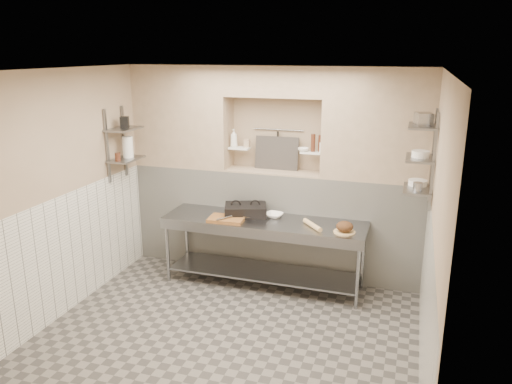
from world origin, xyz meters
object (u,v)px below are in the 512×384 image
at_px(bread_loaf, 345,226).
at_px(rolling_pin, 312,225).
at_px(bowl_alcove, 303,150).
at_px(cutting_board, 227,219).
at_px(panini_press, 246,210).
at_px(prep_table, 263,239).
at_px(bottle_soap, 234,138).
at_px(mixing_bowl, 274,215).
at_px(jug_left, 128,147).

bearing_deg(bread_loaf, rolling_pin, 171.46).
height_order(rolling_pin, bowl_alcove, bowl_alcove).
xyz_separation_m(cutting_board, bread_loaf, (1.49, 0.02, 0.06)).
relative_size(panini_press, bowl_alcove, 4.42).
relative_size(prep_table, panini_press, 4.12).
relative_size(panini_press, bread_loaf, 3.10).
bearing_deg(bottle_soap, rolling_pin, -26.40).
bearing_deg(bread_loaf, bowl_alcove, 134.77).
relative_size(mixing_bowl, rolling_pin, 0.58).
distance_m(prep_table, bowl_alcove, 1.28).
xyz_separation_m(mixing_bowl, jug_left, (-1.95, -0.23, 0.82)).
xyz_separation_m(panini_press, jug_left, (-1.58, -0.18, 0.78)).
xyz_separation_m(cutting_board, bowl_alcove, (0.81, 0.70, 0.81)).
relative_size(prep_table, rolling_pin, 6.66).
relative_size(rolling_pin, jug_left, 1.40).
relative_size(cutting_board, mixing_bowl, 1.96).
distance_m(panini_press, bowl_alcove, 1.09).
xyz_separation_m(bread_loaf, jug_left, (-2.90, 0.06, 0.78)).
distance_m(panini_press, bottle_soap, 1.01).
bearing_deg(bottle_soap, panini_press, -54.22).
relative_size(mixing_bowl, bowl_alcove, 1.60).
distance_m(rolling_pin, bottle_soap, 1.65).
bearing_deg(jug_left, rolling_pin, -0.03).
bearing_deg(bread_loaf, prep_table, 172.84).
height_order(panini_press, jug_left, jug_left).
distance_m(cutting_board, rolling_pin, 1.09).
bearing_deg(mixing_bowl, bowl_alcove, 54.76).
bearing_deg(rolling_pin, prep_table, 173.70).
bearing_deg(mixing_bowl, rolling_pin, -22.38).
bearing_deg(panini_press, bread_loaf, -29.50).
height_order(panini_press, rolling_pin, panini_press).
bearing_deg(jug_left, mixing_bowl, 6.59).
bearing_deg(bowl_alcove, mixing_bowl, -125.24).
bearing_deg(bowl_alcove, jug_left, -164.54).
distance_m(bread_loaf, bowl_alcove, 1.22).
bearing_deg(rolling_pin, jug_left, 179.97).
relative_size(prep_table, cutting_board, 5.81).
relative_size(panini_press, jug_left, 2.27).
bearing_deg(panini_press, jug_left, 167.49).
xyz_separation_m(panini_press, mixing_bowl, (0.37, 0.04, -0.04)).
bearing_deg(cutting_board, bread_loaf, 0.76).
distance_m(rolling_pin, bowl_alcove, 1.05).
bearing_deg(prep_table, cutting_board, -161.25).
distance_m(bowl_alcove, jug_left, 2.31).
bearing_deg(cutting_board, prep_table, 18.75).
bearing_deg(prep_table, bread_loaf, -7.16).
bearing_deg(mixing_bowl, prep_table, -121.16).
bearing_deg(bowl_alcove, prep_table, -124.12).
xyz_separation_m(bread_loaf, bowl_alcove, (-0.67, 0.68, 0.76)).
xyz_separation_m(mixing_bowl, bread_loaf, (0.95, -0.29, 0.05)).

